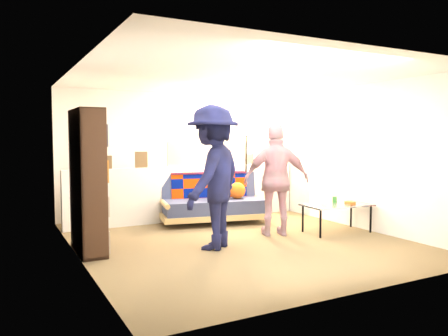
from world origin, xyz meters
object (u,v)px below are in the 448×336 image
at_px(person_right, 277,180).
at_px(floor_lamp, 245,157).
at_px(bookshelf, 87,186).
at_px(coffee_table, 337,206).
at_px(person_left, 213,177).
at_px(futon_sofa, 213,202).

bearing_deg(person_right, floor_lamp, -81.18).
bearing_deg(person_right, bookshelf, 14.76).
height_order(bookshelf, coffee_table, bookshelf).
xyz_separation_m(person_left, person_right, (1.22, 0.26, -0.11)).
relative_size(futon_sofa, coffee_table, 1.76).
bearing_deg(person_right, coffee_table, -174.44).
bearing_deg(bookshelf, person_left, -20.13).
height_order(futon_sofa, coffee_table, futon_sofa).
height_order(person_left, person_right, person_left).
bearing_deg(person_left, floor_lamp, -170.15).
xyz_separation_m(coffee_table, person_right, (-0.99, 0.28, 0.45)).
bearing_deg(bookshelf, coffee_table, -8.99).
bearing_deg(bookshelf, futon_sofa, 24.06).
height_order(bookshelf, person_left, person_left).
height_order(bookshelf, floor_lamp, bookshelf).
xyz_separation_m(floor_lamp, person_right, (-0.34, -1.54, -0.29)).
bearing_deg(person_right, futon_sofa, -51.79).
bearing_deg(coffee_table, person_right, 164.26).
relative_size(floor_lamp, person_right, 0.94).
distance_m(coffee_table, person_right, 1.12).
xyz_separation_m(futon_sofa, person_left, (-0.80, -1.63, 0.61)).
bearing_deg(futon_sofa, coffee_table, -49.66).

